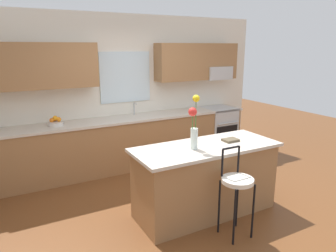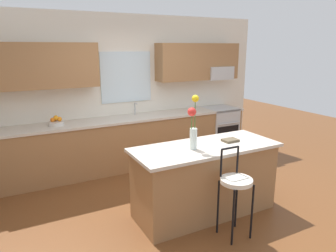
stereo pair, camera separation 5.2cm
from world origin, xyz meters
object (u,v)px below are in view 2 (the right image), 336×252
object	(u,v)px
flower_vase	(193,125)
oven_range	(219,129)
bar_stool_near	(236,185)
kitchen_island	(205,179)
fruit_bowl_oranges	(56,122)
cookbook	(230,140)

from	to	relation	value
flower_vase	oven_range	bearing A→B (deg)	46.17
flower_vase	bar_stool_near	bearing A→B (deg)	-69.27
kitchen_island	fruit_bowl_oranges	distance (m)	2.55
cookbook	kitchen_island	bearing A→B (deg)	-178.82
oven_range	fruit_bowl_oranges	xyz separation A→B (m)	(-3.20, 0.03, 0.51)
oven_range	cookbook	bearing A→B (deg)	-123.80
bar_stool_near	flower_vase	distance (m)	0.85
bar_stool_near	fruit_bowl_oranges	bearing A→B (deg)	119.99
bar_stool_near	cookbook	size ratio (longest dim) A/B	5.21
flower_vase	fruit_bowl_oranges	bearing A→B (deg)	122.33
cookbook	oven_range	bearing A→B (deg)	56.20
oven_range	kitchen_island	distance (m)	2.61
kitchen_island	cookbook	world-z (taller)	cookbook
kitchen_island	flower_vase	bearing A→B (deg)	-171.91
bar_stool_near	fruit_bowl_oranges	size ratio (longest dim) A/B	4.34
flower_vase	cookbook	world-z (taller)	flower_vase
bar_stool_near	cookbook	xyz separation A→B (m)	(0.39, 0.61, 0.30)
kitchen_island	flower_vase	world-z (taller)	flower_vase
oven_range	flower_vase	bearing A→B (deg)	-133.83
oven_range	kitchen_island	world-z (taller)	same
kitchen_island	bar_stool_near	xyz separation A→B (m)	(-0.00, -0.60, 0.17)
bar_stool_near	flower_vase	xyz separation A→B (m)	(-0.22, 0.57, 0.59)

